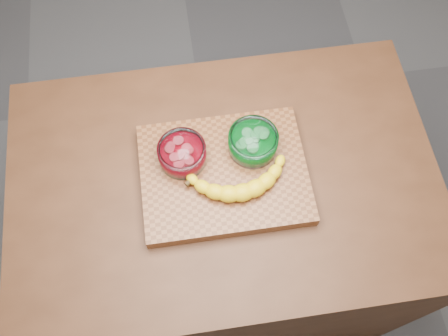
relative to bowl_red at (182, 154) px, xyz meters
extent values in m
plane|color=#57575C|center=(0.11, -0.05, -0.97)|extent=(3.50, 3.50, 0.00)
cube|color=#492816|center=(0.11, -0.05, -0.52)|extent=(1.20, 0.80, 0.90)
cube|color=brown|center=(0.11, -0.05, -0.05)|extent=(0.45, 0.35, 0.04)
cylinder|color=white|center=(0.00, 0.00, 0.00)|extent=(0.13, 0.13, 0.06)
cylinder|color=#B70719|center=(0.00, 0.00, -0.01)|extent=(0.11, 0.11, 0.03)
cylinder|color=#E94958|center=(0.00, 0.00, 0.02)|extent=(0.10, 0.10, 0.02)
cylinder|color=white|center=(0.19, 0.01, 0.00)|extent=(0.13, 0.13, 0.06)
cylinder|color=#037E1F|center=(0.19, 0.01, -0.01)|extent=(0.11, 0.11, 0.04)
cylinder|color=#5CC369|center=(0.19, 0.01, 0.02)|extent=(0.11, 0.11, 0.02)
camera|label=1|loc=(0.02, -0.62, 1.19)|focal=40.00mm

